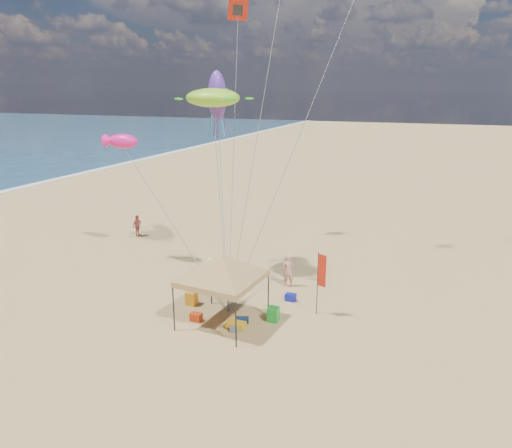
% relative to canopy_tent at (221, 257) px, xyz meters
% --- Properties ---
extents(ground, '(280.00, 280.00, 0.00)m').
position_rel_canopy_tent_xyz_m(ground, '(0.30, 0.55, -3.36)').
color(ground, tan).
rests_on(ground, ground).
extents(canopy_tent, '(6.51, 6.51, 4.03)m').
position_rel_canopy_tent_xyz_m(canopy_tent, '(0.00, 0.00, 0.00)').
color(canopy_tent, black).
rests_on(canopy_tent, ground).
extents(feather_flag, '(0.46, 0.21, 3.22)m').
position_rel_canopy_tent_xyz_m(feather_flag, '(4.04, 2.52, -1.21)').
color(feather_flag, black).
rests_on(feather_flag, ground).
extents(cooler_red, '(0.54, 0.38, 0.38)m').
position_rel_canopy_tent_xyz_m(cooler_red, '(-1.31, -0.21, -3.17)').
color(cooler_red, red).
rests_on(cooler_red, ground).
extents(cooler_blue, '(0.54, 0.38, 0.38)m').
position_rel_canopy_tent_xyz_m(cooler_blue, '(2.23, 3.60, -3.17)').
color(cooler_blue, '#111890').
rests_on(cooler_blue, ground).
extents(bag_navy, '(0.69, 0.54, 0.36)m').
position_rel_canopy_tent_xyz_m(bag_navy, '(0.86, 0.35, -3.18)').
color(bag_navy, '#0D203B').
rests_on(bag_navy, ground).
extents(bag_orange, '(0.54, 0.69, 0.36)m').
position_rel_canopy_tent_xyz_m(bag_orange, '(-1.68, 3.33, -3.18)').
color(bag_orange, orange).
rests_on(bag_orange, ground).
extents(chair_green, '(0.50, 0.50, 0.70)m').
position_rel_canopy_tent_xyz_m(chair_green, '(2.15, 1.11, -3.01)').
color(chair_green, green).
rests_on(chair_green, ground).
extents(chair_yellow, '(0.50, 0.50, 0.70)m').
position_rel_canopy_tent_xyz_m(chair_yellow, '(-2.36, 1.29, -3.01)').
color(chair_yellow, '#FFA01C').
rests_on(chair_yellow, ground).
extents(crate_grey, '(0.34, 0.30, 0.28)m').
position_rel_canopy_tent_xyz_m(crate_grey, '(0.82, -0.54, -3.22)').
color(crate_grey, slate).
rests_on(crate_grey, ground).
extents(beach_cart, '(0.90, 0.50, 0.24)m').
position_rel_canopy_tent_xyz_m(beach_cart, '(0.77, -0.22, -3.16)').
color(beach_cart, gold).
rests_on(beach_cart, ground).
extents(person_near_a, '(0.82, 0.72, 1.89)m').
position_rel_canopy_tent_xyz_m(person_near_a, '(1.52, 5.38, -2.41)').
color(person_near_a, tan).
rests_on(person_near_a, ground).
extents(person_near_b, '(0.92, 0.80, 1.63)m').
position_rel_canopy_tent_xyz_m(person_near_b, '(-1.86, 3.67, -2.54)').
color(person_near_b, '#313B44').
rests_on(person_near_b, ground).
extents(person_near_c, '(1.30, 0.93, 1.82)m').
position_rel_canopy_tent_xyz_m(person_near_c, '(-2.28, 3.39, -2.45)').
color(person_near_c, silver).
rests_on(person_near_c, ground).
extents(person_far_a, '(0.45, 0.98, 1.64)m').
position_rel_canopy_tent_xyz_m(person_far_a, '(-11.91, 10.36, -2.54)').
color(person_far_a, '#A4443F').
rests_on(person_far_a, ground).
extents(turtle_kite, '(3.78, 3.44, 1.03)m').
position_rel_canopy_tent_xyz_m(turtle_kite, '(-3.14, 5.82, 6.89)').
color(turtle_kite, '#85D724').
rests_on(turtle_kite, ground).
extents(fish_kite, '(2.02, 1.03, 0.89)m').
position_rel_canopy_tent_xyz_m(fish_kite, '(-9.12, 5.62, 4.31)').
color(fish_kite, '#F81585').
rests_on(fish_kite, ground).
extents(squid_kite, '(1.37, 1.37, 2.83)m').
position_rel_canopy_tent_xyz_m(squid_kite, '(-3.68, 7.51, 6.97)').
color(squid_kite, '#5F30A9').
rests_on(squid_kite, ground).
extents(stunt_kite_red, '(1.45, 1.29, 1.24)m').
position_rel_canopy_tent_xyz_m(stunt_kite_red, '(-4.72, 13.08, 12.37)').
color(stunt_kite_red, '#B11D0E').
rests_on(stunt_kite_red, ground).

